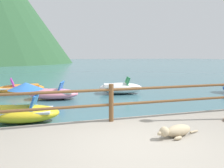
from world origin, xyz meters
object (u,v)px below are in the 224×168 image
pedal_boat_0 (54,94)px  pedal_boat_4 (121,88)px  dog_resting (176,131)px  pedal_boat_5 (23,109)px  pedal_boat_1 (21,89)px

pedal_boat_0 → pedal_boat_4: size_ratio=0.97×
dog_resting → pedal_boat_5: pedal_boat_5 is taller
dog_resting → pedal_boat_5: 4.69m
dog_resting → pedal_boat_4: pedal_boat_4 is taller
pedal_boat_1 → pedal_boat_4: (5.23, -1.62, 0.04)m
pedal_boat_4 → pedal_boat_5: pedal_boat_5 is taller
dog_resting → pedal_boat_4: (1.44, 7.67, -0.21)m
pedal_boat_4 → pedal_boat_5: (-4.63, -4.23, 0.09)m
pedal_boat_4 → pedal_boat_5: size_ratio=1.11×
pedal_boat_1 → dog_resting: bearing=-67.8°
dog_resting → pedal_boat_0: 7.38m
pedal_boat_1 → pedal_boat_4: bearing=-17.2°
pedal_boat_4 → pedal_boat_1: bearing=162.8°
pedal_boat_5 → pedal_boat_1: bearing=95.9°
pedal_boat_1 → pedal_boat_5: (0.60, -5.85, 0.14)m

